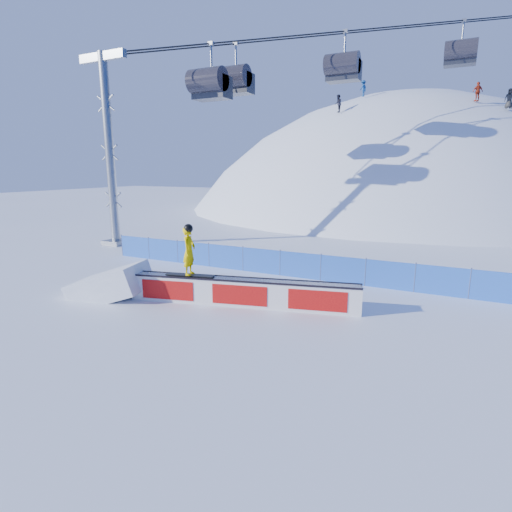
% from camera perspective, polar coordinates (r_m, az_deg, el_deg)
% --- Properties ---
extents(ground, '(160.00, 160.00, 0.00)m').
position_cam_1_polar(ground, '(14.83, 0.20, -7.29)').
color(ground, white).
rests_on(ground, ground).
extents(snow_hill, '(64.00, 64.00, 64.00)m').
position_cam_1_polar(snow_hill, '(59.51, 18.61, -11.05)').
color(snow_hill, silver).
rests_on(snow_hill, ground).
extents(safety_fence, '(22.05, 0.05, 1.30)m').
position_cam_1_polar(safety_fence, '(18.64, 6.29, -1.33)').
color(safety_fence, blue).
rests_on(safety_fence, ground).
extents(chairlift, '(40.80, 41.70, 22.00)m').
position_cam_1_polar(chairlift, '(41.79, 26.43, 27.72)').
color(chairlift, gray).
rests_on(chairlift, ground).
extents(rail_box, '(8.57, 2.64, 1.04)m').
position_cam_1_polar(rail_box, '(14.85, -2.12, -5.19)').
color(rail_box, white).
rests_on(rail_box, ground).
extents(snow_ramp, '(3.41, 2.57, 1.90)m').
position_cam_1_polar(snow_ramp, '(17.15, -19.99, -5.33)').
color(snow_ramp, white).
rests_on(snow_ramp, ground).
extents(snowboarder, '(1.91, 0.77, 1.97)m').
position_cam_1_polar(snowboarder, '(15.09, -9.54, 0.79)').
color(snowboarder, black).
rests_on(snowboarder, rail_box).
extents(distant_skiers, '(15.49, 6.17, 4.07)m').
position_cam_1_polar(distant_skiers, '(44.16, 20.63, 20.75)').
color(distant_skiers, black).
rests_on(distant_skiers, ground).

